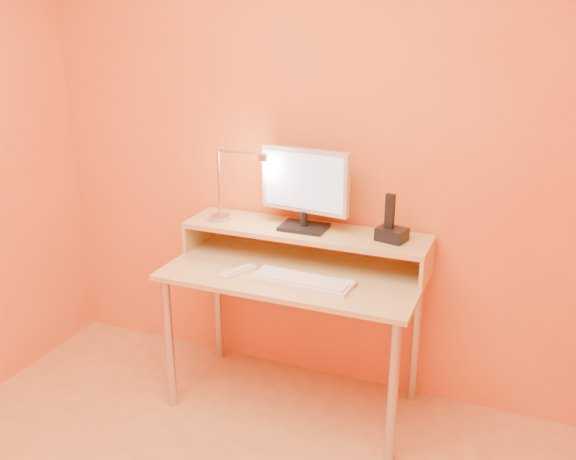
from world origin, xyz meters
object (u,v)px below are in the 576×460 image
at_px(monitor_panel, 305,181).
at_px(keyboard, 301,282).
at_px(phone_dock, 392,234).
at_px(remote_control, 238,272).
at_px(mouse, 349,284).
at_px(lamp_base, 220,218).

xyz_separation_m(monitor_panel, keyboard, (0.09, -0.28, -0.39)).
height_order(phone_dock, remote_control, phone_dock).
distance_m(mouse, remote_control, 0.52).
distance_m(monitor_panel, keyboard, 0.49).
bearing_deg(lamp_base, monitor_panel, 5.24).
bearing_deg(keyboard, lamp_base, 157.95).
bearing_deg(remote_control, mouse, 29.92).
distance_m(monitor_panel, mouse, 0.54).
height_order(lamp_base, phone_dock, phone_dock).
height_order(lamp_base, remote_control, lamp_base).
bearing_deg(mouse, lamp_base, 175.75).
bearing_deg(keyboard, mouse, 15.37).
relative_size(lamp_base, mouse, 0.99).
distance_m(keyboard, mouse, 0.21).
distance_m(monitor_panel, phone_dock, 0.48).
relative_size(keyboard, remote_control, 2.44).
bearing_deg(mouse, keyboard, -156.55).
height_order(keyboard, mouse, mouse).
bearing_deg(keyboard, monitor_panel, 110.90).
bearing_deg(lamp_base, phone_dock, 1.98).
xyz_separation_m(keyboard, mouse, (0.21, 0.05, 0.01)).
height_order(monitor_panel, lamp_base, monitor_panel).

